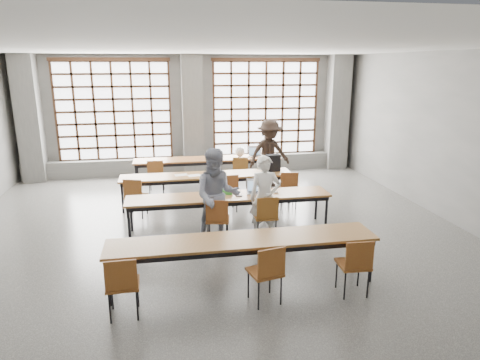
% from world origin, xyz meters
% --- Properties ---
extents(floor, '(11.00, 11.00, 0.00)m').
position_xyz_m(floor, '(0.00, 0.00, 0.00)').
color(floor, '#464644').
rests_on(floor, ground).
extents(ceiling, '(11.00, 11.00, 0.00)m').
position_xyz_m(ceiling, '(0.00, 0.00, 3.50)').
color(ceiling, silver).
rests_on(ceiling, floor).
extents(wall_back, '(10.00, 0.00, 10.00)m').
position_xyz_m(wall_back, '(0.00, 5.50, 1.75)').
color(wall_back, '#5B5B58').
rests_on(wall_back, floor).
extents(wall_front, '(10.00, 0.00, 10.00)m').
position_xyz_m(wall_front, '(0.00, -5.50, 1.75)').
color(wall_front, '#5B5B58').
rests_on(wall_front, floor).
extents(wall_right, '(0.00, 11.00, 11.00)m').
position_xyz_m(wall_right, '(5.00, 0.00, 1.75)').
color(wall_right, '#5B5B58').
rests_on(wall_right, floor).
extents(column_left, '(0.60, 0.55, 3.50)m').
position_xyz_m(column_left, '(-4.50, 5.22, 1.75)').
color(column_left, '#585856').
rests_on(column_left, floor).
extents(column_mid, '(0.60, 0.55, 3.50)m').
position_xyz_m(column_mid, '(0.00, 5.22, 1.75)').
color(column_mid, '#585856').
rests_on(column_mid, floor).
extents(column_right, '(0.60, 0.55, 3.50)m').
position_xyz_m(column_right, '(4.50, 5.22, 1.75)').
color(column_right, '#585856').
rests_on(column_right, floor).
extents(window_left, '(3.32, 0.12, 3.00)m').
position_xyz_m(window_left, '(-2.25, 5.42, 1.90)').
color(window_left, white).
rests_on(window_left, wall_back).
extents(window_right, '(3.32, 0.12, 3.00)m').
position_xyz_m(window_right, '(2.25, 5.42, 1.90)').
color(window_right, white).
rests_on(window_right, wall_back).
extents(sill_ledge, '(9.80, 0.35, 0.50)m').
position_xyz_m(sill_ledge, '(0.00, 5.30, 0.25)').
color(sill_ledge, '#585856').
rests_on(sill_ledge, floor).
extents(desk_row_a, '(4.00, 0.70, 0.73)m').
position_xyz_m(desk_row_a, '(0.30, 3.96, 0.66)').
color(desk_row_a, brown).
rests_on(desk_row_a, floor).
extents(desk_row_b, '(4.00, 0.70, 0.73)m').
position_xyz_m(desk_row_b, '(0.09, 2.20, 0.66)').
color(desk_row_b, brown).
rests_on(desk_row_b, floor).
extents(desk_row_c, '(4.00, 0.70, 0.73)m').
position_xyz_m(desk_row_c, '(0.34, 0.49, 0.66)').
color(desk_row_c, brown).
rests_on(desk_row_c, floor).
extents(desk_row_d, '(4.00, 0.70, 0.73)m').
position_xyz_m(desk_row_d, '(0.22, -1.69, 0.66)').
color(desk_row_d, brown).
rests_on(desk_row_d, floor).
extents(chair_back_left, '(0.45, 0.45, 0.88)m').
position_xyz_m(chair_back_left, '(-1.11, 3.33, 0.54)').
color(chair_back_left, brown).
rests_on(chair_back_left, floor).
extents(chair_back_mid, '(0.48, 0.48, 0.88)m').
position_xyz_m(chair_back_mid, '(1.08, 3.34, 0.54)').
color(chair_back_mid, brown).
rests_on(chair_back_mid, floor).
extents(chair_back_right, '(0.47, 0.48, 0.88)m').
position_xyz_m(chair_back_right, '(1.91, 3.34, 0.54)').
color(chair_back_right, brown).
rests_on(chair_back_right, floor).
extents(chair_mid_left, '(0.52, 0.52, 0.88)m').
position_xyz_m(chair_mid_left, '(-1.54, 1.58, 0.54)').
color(chair_mid_left, brown).
rests_on(chair_mid_left, floor).
extents(chair_mid_centre, '(0.46, 0.46, 0.88)m').
position_xyz_m(chair_mid_centre, '(0.49, 1.57, 0.54)').
color(chair_mid_centre, brown).
rests_on(chair_mid_centre, floor).
extents(chair_mid_right, '(0.46, 0.47, 0.88)m').
position_xyz_m(chair_mid_right, '(1.88, 1.57, 0.54)').
color(chair_mid_right, brown).
rests_on(chair_mid_right, floor).
extents(chair_front_left, '(0.49, 0.49, 0.88)m').
position_xyz_m(chair_front_left, '(0.03, -0.14, 0.54)').
color(chair_front_left, brown).
rests_on(chair_front_left, floor).
extents(chair_front_right, '(0.43, 0.43, 0.88)m').
position_xyz_m(chair_front_right, '(0.94, -0.14, 0.54)').
color(chair_front_right, brown).
rests_on(chair_front_right, floor).
extents(chair_near_left, '(0.43, 0.44, 0.88)m').
position_xyz_m(chair_near_left, '(-1.48, -2.32, 0.54)').
color(chair_near_left, brown).
rests_on(chair_near_left, floor).
extents(chair_near_mid, '(0.50, 0.50, 0.88)m').
position_xyz_m(chair_near_mid, '(0.43, -2.31, 0.54)').
color(chair_near_mid, brown).
rests_on(chair_near_mid, floor).
extents(chair_near_right, '(0.44, 0.44, 0.88)m').
position_xyz_m(chair_near_right, '(1.71, -2.32, 0.54)').
color(chair_near_right, brown).
rests_on(chair_near_right, floor).
extents(student_male, '(0.61, 0.43, 1.60)m').
position_xyz_m(student_male, '(0.94, -0.01, 0.80)').
color(student_male, white).
rests_on(student_male, floor).
extents(student_female, '(0.92, 0.74, 1.77)m').
position_xyz_m(student_female, '(0.04, -0.01, 0.88)').
color(student_female, '#18244A').
rests_on(student_female, floor).
extents(student_back, '(1.30, 0.93, 1.81)m').
position_xyz_m(student_back, '(1.90, 3.46, 0.91)').
color(student_back, black).
rests_on(student_back, floor).
extents(laptop_front, '(0.40, 0.36, 0.26)m').
position_xyz_m(laptop_front, '(0.90, 0.59, 0.79)').
color(laptop_front, '#A9A9AD').
rests_on(laptop_front, desk_row_c).
extents(laptop_back, '(0.37, 0.31, 0.26)m').
position_xyz_m(laptop_back, '(1.64, 4.07, 0.79)').
color(laptop_back, silver).
rests_on(laptop_back, desk_row_a).
extents(mouse, '(0.10, 0.07, 0.04)m').
position_xyz_m(mouse, '(1.29, 0.47, 0.75)').
color(mouse, silver).
rests_on(mouse, desk_row_c).
extents(green_box, '(0.26, 0.15, 0.09)m').
position_xyz_m(green_box, '(0.29, 0.57, 0.78)').
color(green_box, green).
rests_on(green_box, desk_row_c).
extents(phone, '(0.14, 0.09, 0.01)m').
position_xyz_m(phone, '(0.52, 0.39, 0.74)').
color(phone, black).
rests_on(phone, desk_row_c).
extents(paper_sheet_a, '(0.33, 0.26, 0.00)m').
position_xyz_m(paper_sheet_a, '(-0.51, 2.25, 0.73)').
color(paper_sheet_a, silver).
rests_on(paper_sheet_a, desk_row_b).
extents(paper_sheet_b, '(0.33, 0.26, 0.00)m').
position_xyz_m(paper_sheet_b, '(-0.21, 2.15, 0.73)').
color(paper_sheet_b, white).
rests_on(paper_sheet_b, desk_row_b).
extents(paper_sheet_c, '(0.35, 0.30, 0.00)m').
position_xyz_m(paper_sheet_c, '(0.19, 2.20, 0.73)').
color(paper_sheet_c, white).
rests_on(paper_sheet_c, desk_row_b).
extents(backpack, '(0.34, 0.23, 0.40)m').
position_xyz_m(backpack, '(1.69, 2.25, 0.93)').
color(backpack, black).
rests_on(backpack, desk_row_b).
extents(plastic_bag, '(0.32, 0.29, 0.29)m').
position_xyz_m(plastic_bag, '(1.20, 4.01, 0.87)').
color(plastic_bag, white).
rests_on(plastic_bag, desk_row_a).
extents(red_pouch, '(0.22, 0.15, 0.06)m').
position_xyz_m(red_pouch, '(-1.48, -2.24, 0.50)').
color(red_pouch, '#A91427').
rests_on(red_pouch, chair_near_left).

